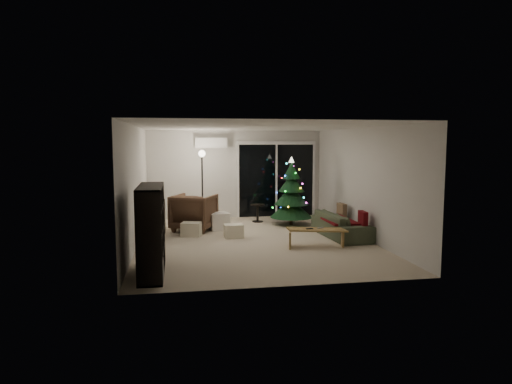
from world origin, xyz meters
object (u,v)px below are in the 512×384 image
(armchair, at_px, (194,212))
(sofa, at_px, (341,225))
(bookshelf, at_px, (140,231))
(coffee_table, at_px, (316,238))
(christmas_tree, at_px, (291,191))
(media_cabinet, at_px, (151,221))

(armchair, bearing_deg, sofa, -178.80)
(bookshelf, distance_m, sofa, 4.91)
(armchair, height_order, coffee_table, armchair)
(coffee_table, relative_size, christmas_tree, 0.66)
(bookshelf, xyz_separation_m, sofa, (4.30, 2.33, -0.46))
(christmas_tree, bearing_deg, bookshelf, -131.40)
(sofa, distance_m, christmas_tree, 1.95)
(bookshelf, distance_m, christmas_tree, 5.35)
(bookshelf, bearing_deg, christmas_tree, 46.98)
(sofa, xyz_separation_m, coffee_table, (-0.86, -0.87, -0.09))
(armchair, xyz_separation_m, christmas_tree, (2.54, 0.31, 0.45))
(bookshelf, bearing_deg, armchair, 73.38)
(coffee_table, bearing_deg, bookshelf, -142.84)
(coffee_table, height_order, christmas_tree, christmas_tree)
(christmas_tree, bearing_deg, sofa, -65.62)
(bookshelf, bearing_deg, sofa, 26.87)
(media_cabinet, height_order, christmas_tree, christmas_tree)
(armchair, xyz_separation_m, sofa, (3.31, -1.38, -0.17))
(coffee_table, bearing_deg, media_cabinet, 171.97)
(media_cabinet, distance_m, christmas_tree, 3.75)
(media_cabinet, relative_size, christmas_tree, 0.74)
(armchair, relative_size, coffee_table, 0.83)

